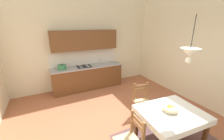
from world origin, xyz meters
name	(u,v)px	position (x,y,z in m)	size (l,w,h in m)	color
ground_plane	(120,126)	(0.00, 0.00, -0.05)	(6.01, 6.08, 0.10)	#A86042
wall_back	(84,36)	(0.00, 2.80, 1.98)	(6.01, 0.12, 3.96)	beige
wall_right	(204,39)	(2.76, 0.00, 1.98)	(0.12, 6.08, 3.96)	beige
kitchen_cabinetry	(87,67)	(-0.05, 2.47, 0.86)	(2.65, 0.63, 2.20)	brown
dining_table	(171,117)	(0.65, -0.92, 0.62)	(1.29, 1.10, 0.75)	brown
dining_chair_kitchen_side	(142,102)	(0.70, 0.03, 0.44)	(0.50, 0.50, 0.93)	#D1BC89
fruit_bowl	(171,108)	(0.64, -0.89, 0.81)	(0.30, 0.30, 0.12)	beige
pendant_lamp	(190,53)	(0.76, -1.02, 1.94)	(0.32, 0.32, 0.80)	black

